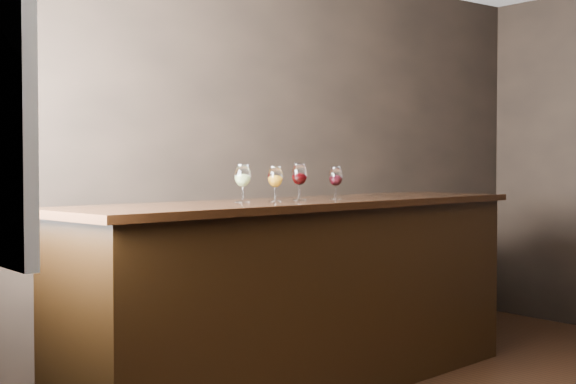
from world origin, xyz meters
TOP-DOWN VIEW (x-y plane):
  - room_shell at (-0.23, 0.11)m, footprint 5.02×4.52m
  - bar_counter at (-0.55, 1.26)m, footprint 3.23×1.11m
  - bar_top at (-0.55, 1.26)m, footprint 3.34×1.20m
  - back_bar_shelf at (0.41, 2.03)m, footprint 2.33×0.40m
  - glass_white at (-1.03, 1.24)m, footprint 0.09×0.09m
  - glass_amber at (-0.82, 1.23)m, footprint 0.09×0.09m
  - glass_red_a at (-0.60, 1.28)m, footprint 0.09×0.09m
  - glass_red_b at (-0.36, 1.23)m, footprint 0.08×0.08m

SIDE VIEW (x-z plane):
  - back_bar_shelf at x=0.41m, z-range 0.00..0.84m
  - bar_counter at x=-0.55m, z-range 0.00..1.11m
  - bar_top at x=-0.55m, z-range 1.11..1.15m
  - glass_red_b at x=-0.36m, z-range 1.18..1.38m
  - glass_amber at x=-0.82m, z-range 1.18..1.39m
  - glass_white at x=-1.03m, z-range 1.19..1.40m
  - glass_red_a at x=-0.60m, z-range 1.19..1.41m
  - room_shell at x=-0.23m, z-range 0.40..3.21m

